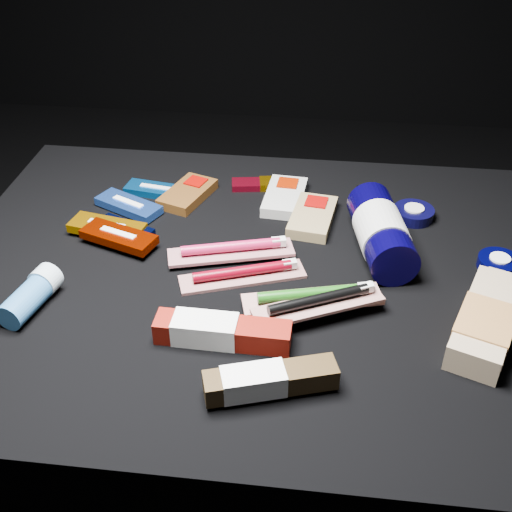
# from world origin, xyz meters

# --- Properties ---
(ground) EXTENTS (3.00, 3.00, 0.00)m
(ground) POSITION_xyz_m (0.00, 0.00, 0.00)
(ground) COLOR black
(ground) RESTS_ON ground
(cloth_table) EXTENTS (0.98, 0.78, 0.40)m
(cloth_table) POSITION_xyz_m (0.00, 0.00, 0.20)
(cloth_table) COLOR black
(cloth_table) RESTS_ON ground
(luna_bar_0) EXTENTS (0.12, 0.06, 0.02)m
(luna_bar_0) POSITION_xyz_m (-0.20, 0.22, 0.41)
(luna_bar_0) COLOR #094D91
(luna_bar_0) RESTS_ON cloth_table
(luna_bar_1) EXTENTS (0.13, 0.10, 0.02)m
(luna_bar_1) POSITION_xyz_m (-0.24, 0.15, 0.41)
(luna_bar_1) COLOR blue
(luna_bar_1) RESTS_ON cloth_table
(luna_bar_2) EXTENTS (0.11, 0.08, 0.01)m
(luna_bar_2) POSITION_xyz_m (-0.22, 0.07, 0.41)
(luna_bar_2) COLOR black
(luna_bar_2) RESTS_ON cloth_table
(luna_bar_3) EXTENTS (0.14, 0.07, 0.02)m
(luna_bar_3) POSITION_xyz_m (-0.25, 0.07, 0.42)
(luna_bar_3) COLOR #AE6F03
(luna_bar_3) RESTS_ON cloth_table
(luna_bar_4) EXTENTS (0.14, 0.09, 0.02)m
(luna_bar_4) POSITION_xyz_m (-0.22, 0.04, 0.42)
(luna_bar_4) COLOR #7E1500
(luna_bar_4) RESTS_ON cloth_table
(clif_bar_0) EXTENTS (0.10, 0.13, 0.02)m
(clif_bar_0) POSITION_xyz_m (-0.14, 0.21, 0.41)
(clif_bar_0) COLOR #4B2B0F
(clif_bar_0) RESTS_ON cloth_table
(clif_bar_1) EXTENTS (0.08, 0.13, 0.02)m
(clif_bar_1) POSITION_xyz_m (0.04, 0.22, 0.41)
(clif_bar_1) COLOR #ABACA4
(clif_bar_1) RESTS_ON cloth_table
(clif_bar_2) EXTENTS (0.09, 0.14, 0.02)m
(clif_bar_2) POSITION_xyz_m (0.10, 0.16, 0.41)
(clif_bar_2) COLOR olive
(clif_bar_2) RESTS_ON cloth_table
(power_bar) EXTENTS (0.12, 0.05, 0.01)m
(power_bar) POSITION_xyz_m (0.00, 0.26, 0.41)
(power_bar) COLOR maroon
(power_bar) RESTS_ON cloth_table
(lotion_bottle) EXTENTS (0.11, 0.25, 0.08)m
(lotion_bottle) POSITION_xyz_m (0.21, 0.08, 0.44)
(lotion_bottle) COLOR black
(lotion_bottle) RESTS_ON cloth_table
(cream_tin_upper) EXTENTS (0.07, 0.07, 0.02)m
(cream_tin_upper) POSITION_xyz_m (0.28, 0.19, 0.41)
(cream_tin_upper) COLOR black
(cream_tin_upper) RESTS_ON cloth_table
(cream_tin_lower) EXTENTS (0.07, 0.07, 0.02)m
(cream_tin_lower) POSITION_xyz_m (0.40, 0.05, 0.41)
(cream_tin_lower) COLOR black
(cream_tin_lower) RESTS_ON cloth_table
(bodywash_bottle) EXTENTS (0.14, 0.22, 0.04)m
(bodywash_bottle) POSITION_xyz_m (0.35, -0.11, 0.42)
(bodywash_bottle) COLOR tan
(bodywash_bottle) RESTS_ON cloth_table
(deodorant_stick) EXTENTS (0.07, 0.11, 0.05)m
(deodorant_stick) POSITION_xyz_m (-0.30, -0.13, 0.42)
(deodorant_stick) COLOR #2B6298
(deodorant_stick) RESTS_ON cloth_table
(toothbrush_pack_0) EXTENTS (0.20, 0.11, 0.02)m
(toothbrush_pack_0) POSITION_xyz_m (0.00, -0.02, 0.41)
(toothbrush_pack_0) COLOR #ADA7A0
(toothbrush_pack_0) RESTS_ON cloth_table
(toothbrush_pack_1) EXTENTS (0.21, 0.10, 0.02)m
(toothbrush_pack_1) POSITION_xyz_m (-0.03, 0.03, 0.42)
(toothbrush_pack_1) COLOR #ABA3A0
(toothbrush_pack_1) RESTS_ON cloth_table
(toothbrush_pack_2) EXTENTS (0.21, 0.10, 0.02)m
(toothbrush_pack_2) POSITION_xyz_m (0.11, -0.08, 0.42)
(toothbrush_pack_2) COLOR beige
(toothbrush_pack_2) RESTS_ON cloth_table
(toothbrush_pack_3) EXTENTS (0.19, 0.12, 0.02)m
(toothbrush_pack_3) POSITION_xyz_m (0.12, -0.10, 0.43)
(toothbrush_pack_3) COLOR #B6AFAA
(toothbrush_pack_3) RESTS_ON cloth_table
(toothpaste_carton_red) EXTENTS (0.19, 0.05, 0.04)m
(toothpaste_carton_red) POSITION_xyz_m (-0.02, -0.17, 0.42)
(toothpaste_carton_red) COLOR maroon
(toothpaste_carton_red) RESTS_ON cloth_table
(toothpaste_carton_green) EXTENTS (0.17, 0.09, 0.03)m
(toothpaste_carton_green) POSITION_xyz_m (0.06, -0.25, 0.42)
(toothpaste_carton_green) COLOR #35250F
(toothpaste_carton_green) RESTS_ON cloth_table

